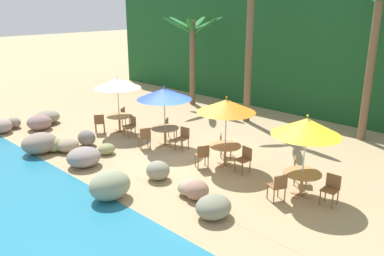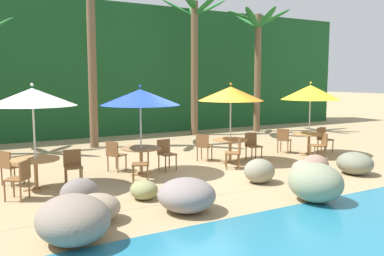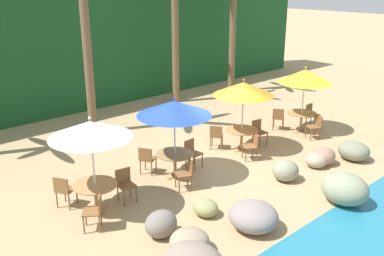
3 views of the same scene
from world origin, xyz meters
TOP-DOWN VIEW (x-y plane):
  - ground_plane at (0.00, 0.00)m, footprint 120.00×120.00m
  - terrace_deck at (0.00, 0.00)m, footprint 18.00×5.20m
  - foliage_backdrop at (0.00, 9.00)m, footprint 28.00×2.40m
  - rock_seawall at (-3.18, -3.01)m, footprint 12.52×3.55m
  - umbrella_white at (-4.36, -0.07)m, footprint 2.00×2.00m
  - dining_table_white at (-4.36, -0.07)m, footprint 1.10×1.10m
  - chair_white_seaward at (-3.50, -0.10)m, footprint 0.47×0.48m
  - chair_white_inland at (-4.86, 0.62)m, footprint 0.58×0.58m
  - chair_white_left at (-4.79, -0.81)m, footprint 0.59×0.59m
  - umbrella_blue at (-1.61, 0.13)m, footprint 2.13×2.13m
  - dining_table_blue at (-1.61, 0.13)m, footprint 1.10×1.10m
  - chair_blue_seaward at (-0.77, 0.31)m, footprint 0.47×0.47m
  - chair_blue_inland at (-2.11, 0.81)m, footprint 0.58×0.58m
  - chair_blue_left at (-1.87, -0.68)m, footprint 0.56×0.56m
  - umbrella_orange at (1.40, 0.21)m, footprint 2.00×2.00m
  - dining_table_orange at (1.40, 0.21)m, footprint 1.10×1.10m
  - chair_orange_seaward at (2.26, 0.19)m, footprint 0.47×0.48m
  - chair_orange_inland at (0.82, 0.84)m, footprint 0.59×0.59m
  - chair_orange_left at (1.04, -0.56)m, footprint 0.58×0.58m
  - umbrella_yellow at (4.50, -0.03)m, footprint 1.97×1.97m
  - dining_table_yellow at (4.50, -0.03)m, footprint 1.10×1.10m
  - chair_yellow_seaward at (5.35, 0.09)m, footprint 0.44×0.44m
  - chair_yellow_inland at (3.99, 0.65)m, footprint 0.58×0.58m
  - chair_yellow_left at (4.22, -0.84)m, footprint 0.57×0.56m
  - palm_tree_second at (-1.38, 5.19)m, footprint 3.25×3.30m
  - palm_tree_third at (3.71, 6.33)m, footprint 2.87×3.09m
  - palm_tree_fourth at (7.02, 5.92)m, footprint 3.13×3.07m

SIDE VIEW (x-z plane):
  - ground_plane at x=0.00m, z-range 0.00..0.00m
  - terrace_deck at x=0.00m, z-range 0.00..0.01m
  - rock_seawall at x=-3.18m, z-range -0.09..0.75m
  - chair_white_seaward at x=-3.50m, z-range 0.08..0.95m
  - chair_white_inland at x=-4.86m, z-range 0.08..0.95m
  - chair_white_left at x=-4.79m, z-range 0.08..0.95m
  - chair_blue_seaward at x=-0.77m, z-range 0.08..0.95m
  - chair_blue_inland at x=-2.11m, z-range 0.08..0.95m
  - chair_blue_left at x=-1.87m, z-range 0.08..0.95m
  - chair_orange_seaward at x=2.26m, z-range 0.08..0.95m
  - chair_orange_inland at x=0.82m, z-range 0.08..0.95m
  - chair_orange_left at x=1.04m, z-range 0.08..0.95m
  - chair_yellow_seaward at x=5.35m, z-range 0.08..0.95m
  - chair_yellow_inland at x=3.99m, z-range 0.08..0.95m
  - chair_yellow_left at x=4.22m, z-range 0.08..0.95m
  - dining_table_white at x=-4.36m, z-range 0.24..0.98m
  - dining_table_blue at x=-1.61m, z-range 0.24..0.98m
  - dining_table_orange at x=1.40m, z-range 0.24..0.98m
  - dining_table_yellow at x=4.50m, z-range 0.24..0.98m
  - umbrella_blue at x=-1.61m, z-range 0.89..3.32m
  - umbrella_yellow at x=4.50m, z-range 0.89..3.39m
  - umbrella_orange at x=1.40m, z-range 0.91..3.38m
  - umbrella_white at x=-4.36m, z-range 0.93..3.43m
  - foliage_backdrop at x=0.00m, z-range 0.00..6.00m
  - palm_tree_fourth at x=7.02m, z-range 1.09..6.96m
  - palm_tree_third at x=3.71m, z-range 0.92..7.19m
  - palm_tree_second at x=-1.38m, z-range 1.00..7.75m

